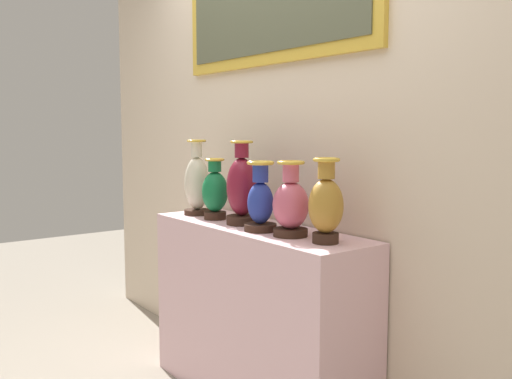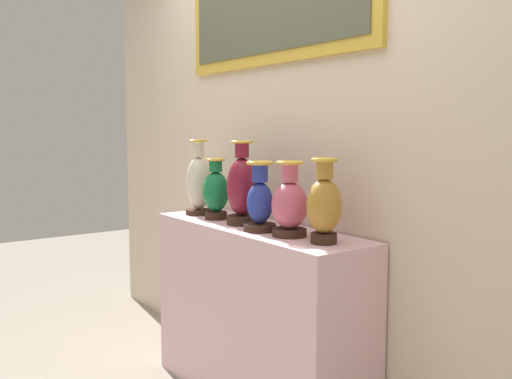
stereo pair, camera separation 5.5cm
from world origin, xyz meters
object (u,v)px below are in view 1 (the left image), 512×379
Objects in this scene: vase_emerald at (215,192)px; vase_cobalt at (260,201)px; vase_burgundy at (242,188)px; vase_ochre at (326,205)px; vase_rose at (291,205)px; vase_ivory at (197,183)px.

vase_cobalt reaches higher than vase_emerald.
vase_burgundy reaches higher than vase_emerald.
vase_emerald is 0.22m from vase_burgundy.
vase_ochre is (0.60, 0.01, -0.02)m from vase_burgundy.
vase_burgundy is at bearing 178.59° from vase_rose.
vase_ivory reaches higher than vase_cobalt.
vase_burgundy is 1.17× the size of vase_ochre.
vase_rose is 0.94× the size of vase_ochre.
vase_ivory reaches higher than vase_ochre.
vase_emerald is at bearing -174.50° from vase_burgundy.
vase_cobalt is at bearing -10.51° from vase_burgundy.
vase_ochre is (0.39, 0.05, 0.02)m from vase_cobalt.
vase_emerald is 0.81m from vase_ochre.
vase_burgundy is at bearing 5.50° from vase_emerald.
vase_rose is (0.60, 0.01, -0.01)m from vase_emerald.
vase_ivory is 1.00× the size of vase_burgundy.
vase_rose reaches higher than vase_cobalt.
vase_ochre reaches higher than vase_cobalt.
vase_emerald is (0.20, -0.01, -0.03)m from vase_ivory.
vase_rose reaches higher than vase_emerald.
vase_cobalt is at bearing -171.37° from vase_rose.
vase_ivory is 1.29× the size of vase_emerald.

